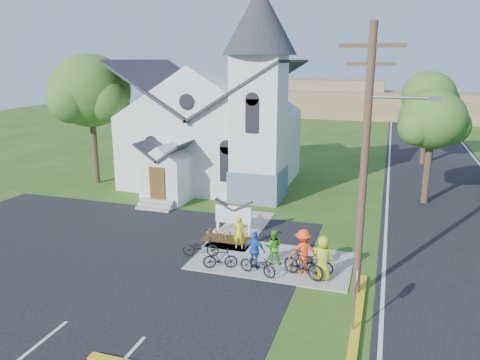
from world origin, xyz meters
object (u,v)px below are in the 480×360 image
(bike_0, at_px, (201,247))
(cyclist_0, at_px, (239,232))
(bike_1, at_px, (220,258))
(cyclist_1, at_px, (273,247))
(bike_4, at_px, (314,262))
(stop_sign, at_px, (357,284))
(bike_3, at_px, (303,264))
(cyclist_3, at_px, (303,251))
(church_sign, at_px, (233,215))
(cyclist_2, at_px, (255,250))
(cyclist_4, at_px, (323,258))
(utility_pole, at_px, (367,157))
(bike_2, at_px, (258,265))

(bike_0, bearing_deg, cyclist_0, -58.86)
(bike_1, bearing_deg, cyclist_1, -80.71)
(cyclist_0, xyz_separation_m, bike_4, (3.80, -1.42, -0.35))
(stop_sign, bearing_deg, bike_4, 115.14)
(bike_1, bearing_deg, bike_4, -96.90)
(bike_3, bearing_deg, cyclist_3, 35.00)
(cyclist_0, height_order, bike_4, cyclist_0)
(church_sign, xyz_separation_m, bike_1, (0.79, -4.14, -0.53))
(cyclist_0, relative_size, cyclist_3, 0.83)
(cyclist_1, distance_m, cyclist_2, 0.96)
(cyclist_4, bearing_deg, bike_1, 7.83)
(cyclist_0, height_order, cyclist_4, cyclist_4)
(stop_sign, bearing_deg, bike_3, 123.59)
(cyclist_2, bearing_deg, stop_sign, 152.36)
(cyclist_3, bearing_deg, bike_4, -173.93)
(cyclist_0, relative_size, bike_3, 0.84)
(church_sign, distance_m, bike_1, 4.25)
(stop_sign, xyz_separation_m, cyclist_0, (-5.75, 5.58, -0.94))
(cyclist_0, distance_m, cyclist_2, 2.30)
(cyclist_2, bearing_deg, utility_pole, 179.35)
(cyclist_2, distance_m, bike_2, 0.72)
(cyclist_0, xyz_separation_m, cyclist_1, (1.95, -1.18, -0.01))
(cyclist_4, bearing_deg, cyclist_1, -16.88)
(cyclist_2, bearing_deg, cyclist_3, -161.87)
(utility_pole, bearing_deg, bike_0, 168.07)
(cyclist_1, xyz_separation_m, bike_1, (-2.05, -1.15, -0.33))
(cyclist_3, bearing_deg, bike_0, -26.92)
(church_sign, height_order, bike_0, church_sign)
(cyclist_4, distance_m, bike_4, 0.90)
(stop_sign, xyz_separation_m, cyclist_4, (-1.54, 3.53, -0.80))
(cyclist_2, bearing_deg, church_sign, -47.16)
(utility_pole, distance_m, bike_2, 6.39)
(church_sign, height_order, bike_3, church_sign)
(utility_pole, distance_m, bike_3, 5.34)
(cyclist_0, bearing_deg, bike_3, 135.55)
(church_sign, xyz_separation_m, bike_0, (-0.50, -3.21, -0.55))
(utility_pole, distance_m, cyclist_2, 6.36)
(cyclist_0, distance_m, bike_2, 2.93)
(bike_0, relative_size, bike_1, 1.10)
(church_sign, distance_m, cyclist_0, 2.03)
(utility_pole, height_order, stop_sign, utility_pole)
(bike_2, bearing_deg, utility_pole, -79.77)
(stop_sign, distance_m, cyclist_4, 3.94)
(church_sign, relative_size, bike_2, 1.29)
(cyclist_3, distance_m, bike_3, 0.58)
(bike_0, relative_size, cyclist_4, 0.88)
(church_sign, relative_size, utility_pole, 0.22)
(stop_sign, bearing_deg, church_sign, 131.88)
(cyclist_0, bearing_deg, bike_1, 74.54)
(cyclist_0, xyz_separation_m, cyclist_4, (4.21, -2.05, 0.14))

